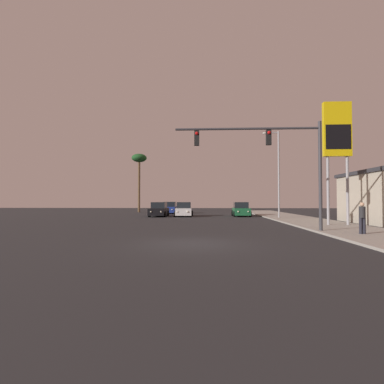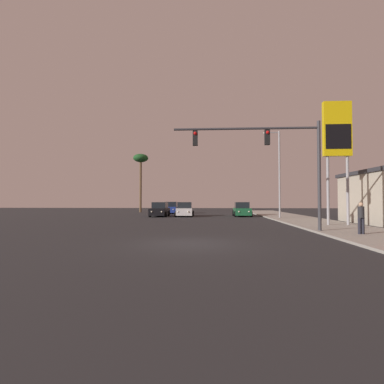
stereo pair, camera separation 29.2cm
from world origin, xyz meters
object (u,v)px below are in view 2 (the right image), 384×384
(car_white, at_px, (185,210))
(car_black, at_px, (160,210))
(palm_tree_far, at_px, (141,162))
(gas_station_sign, at_px, (337,136))
(pedestrian_on_sidewalk, at_px, (361,217))
(traffic_light_mast, at_px, (275,152))
(street_lamp, at_px, (278,169))
(car_blue, at_px, (171,208))
(car_green, at_px, (242,210))

(car_white, bearing_deg, car_black, 3.83)
(car_white, height_order, palm_tree_far, palm_tree_far)
(gas_station_sign, bearing_deg, pedestrian_on_sidewalk, -102.62)
(palm_tree_far, bearing_deg, traffic_light_mast, -62.98)
(car_white, distance_m, palm_tree_far, 16.10)
(pedestrian_on_sidewalk, bearing_deg, palm_tree_far, 121.53)
(traffic_light_mast, bearing_deg, palm_tree_far, 117.02)
(street_lamp, bearing_deg, car_black, 164.81)
(traffic_light_mast, distance_m, palm_tree_far, 32.80)
(pedestrian_on_sidewalk, bearing_deg, car_blue, 116.97)
(car_blue, relative_size, street_lamp, 0.48)
(car_black, height_order, pedestrian_on_sidewalk, pedestrian_on_sidewalk)
(car_black, relative_size, pedestrian_on_sidewalk, 2.59)
(car_green, relative_size, street_lamp, 0.48)
(car_black, distance_m, gas_station_sign, 20.57)
(gas_station_sign, bearing_deg, car_blue, 125.90)
(car_white, distance_m, car_green, 6.80)
(car_green, height_order, palm_tree_far, palm_tree_far)
(car_blue, bearing_deg, traffic_light_mast, 111.00)
(car_green, xyz_separation_m, pedestrian_on_sidewalk, (4.11, -19.57, 0.27))
(car_blue, xyz_separation_m, car_green, (9.32, -6.81, 0.00))
(car_blue, distance_m, gas_station_sign, 25.85)
(traffic_light_mast, distance_m, gas_station_sign, 7.11)
(car_white, height_order, traffic_light_mast, traffic_light_mast)
(car_white, distance_m, pedestrian_on_sidewalk, 21.85)
(car_blue, xyz_separation_m, traffic_light_mast, (9.34, -24.62, 4.04))
(traffic_light_mast, bearing_deg, car_green, 90.07)
(car_white, xyz_separation_m, traffic_light_mast, (6.80, -17.19, 4.04))
(street_lamp, relative_size, palm_tree_far, 0.97)
(car_blue, xyz_separation_m, car_black, (-0.37, -7.74, 0.00))
(street_lamp, distance_m, palm_tree_far, 24.13)
(car_green, bearing_deg, car_black, 6.32)
(traffic_light_mast, xyz_separation_m, street_lamp, (3.25, 13.36, 0.32))
(car_white, xyz_separation_m, street_lamp, (10.05, -3.83, 4.36))
(gas_station_sign, bearing_deg, car_white, 133.31)
(street_lamp, xyz_separation_m, gas_station_sign, (2.18, -9.13, 1.50))
(car_blue, distance_m, palm_tree_far, 10.18)
(car_blue, distance_m, car_black, 7.75)
(car_green, relative_size, traffic_light_mast, 0.49)
(car_white, relative_size, car_green, 1.01)
(street_lamp, bearing_deg, palm_tree_far, 139.01)
(street_lamp, distance_m, gas_station_sign, 9.51)
(street_lamp, height_order, gas_station_sign, same)
(gas_station_sign, bearing_deg, street_lamp, 103.39)
(gas_station_sign, height_order, palm_tree_far, palm_tree_far)
(car_green, relative_size, gas_station_sign, 0.48)
(pedestrian_on_sidewalk, bearing_deg, gas_station_sign, 77.38)
(car_green, bearing_deg, traffic_light_mast, 90.86)
(street_lamp, distance_m, pedestrian_on_sidewalk, 15.68)
(car_blue, relative_size, palm_tree_far, 0.46)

